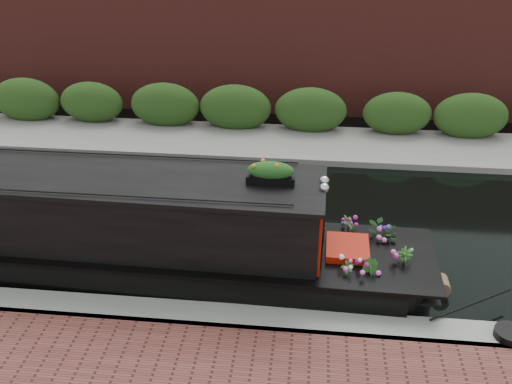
# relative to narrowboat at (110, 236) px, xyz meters

# --- Properties ---
(ground) EXTENTS (80.00, 80.00, 0.00)m
(ground) POSITION_rel_narrowboat_xyz_m (1.49, 1.98, -0.78)
(ground) COLOR black
(ground) RESTS_ON ground
(near_bank_coping) EXTENTS (40.00, 0.60, 0.50)m
(near_bank_coping) POSITION_rel_narrowboat_xyz_m (1.49, -1.32, -0.78)
(near_bank_coping) COLOR gray
(near_bank_coping) RESTS_ON ground
(far_bank_path) EXTENTS (40.00, 2.40, 0.34)m
(far_bank_path) POSITION_rel_narrowboat_xyz_m (1.49, 6.18, -0.78)
(far_bank_path) COLOR slate
(far_bank_path) RESTS_ON ground
(far_hedge) EXTENTS (40.00, 1.10, 2.80)m
(far_hedge) POSITION_rel_narrowboat_xyz_m (1.49, 7.08, -0.78)
(far_hedge) COLOR #234216
(far_hedge) RESTS_ON ground
(far_brick_wall) EXTENTS (40.00, 1.00, 8.00)m
(far_brick_wall) POSITION_rel_narrowboat_xyz_m (1.49, 9.18, -0.78)
(far_brick_wall) COLOR maroon
(far_brick_wall) RESTS_ON ground
(narrowboat) EXTENTS (11.18, 2.18, 2.62)m
(narrowboat) POSITION_rel_narrowboat_xyz_m (0.00, 0.00, 0.00)
(narrowboat) COLOR black
(narrowboat) RESTS_ON ground
(rope_fender) EXTENTS (0.29, 0.35, 0.29)m
(rope_fender) POSITION_rel_narrowboat_xyz_m (6.00, -0.00, -0.63)
(rope_fender) COLOR brown
(rope_fender) RESTS_ON ground
(coiled_mooring_rope) EXTENTS (0.49, 0.49, 0.12)m
(coiled_mooring_rope) POSITION_rel_narrowboat_xyz_m (6.78, -1.35, -0.47)
(coiled_mooring_rope) COLOR black
(coiled_mooring_rope) RESTS_ON near_bank_coping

